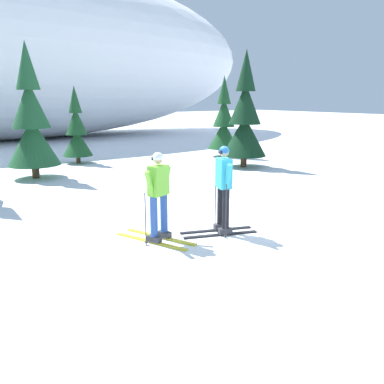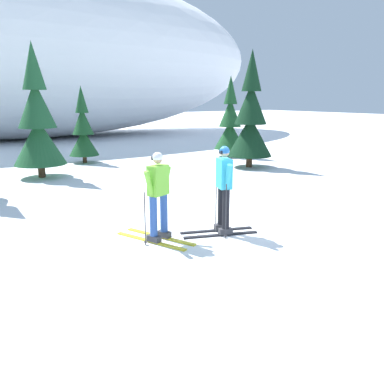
{
  "view_description": "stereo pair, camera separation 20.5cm",
  "coord_description": "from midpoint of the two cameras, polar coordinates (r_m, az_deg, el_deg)",
  "views": [
    {
      "loc": [
        -5.9,
        -6.78,
        2.82
      ],
      "look_at": [
        -1.26,
        -0.27,
        0.95
      ],
      "focal_mm": 38.05,
      "sensor_mm": 36.0,
      "label": 1
    },
    {
      "loc": [
        -5.73,
        -6.89,
        2.82
      ],
      "look_at": [
        -1.26,
        -0.27,
        0.95
      ],
      "focal_mm": 38.05,
      "sensor_mm": 36.0,
      "label": 2
    }
  ],
  "objects": [
    {
      "name": "ground_plane",
      "position": [
        9.41,
        4.69,
        -4.31
      ],
      "size": [
        120.0,
        120.0,
        0.0
      ],
      "primitive_type": "plane",
      "color": "white"
    },
    {
      "name": "skier_cyan_jacket",
      "position": [
        8.46,
        3.7,
        0.54
      ],
      "size": [
        1.64,
        0.93,
        1.85
      ],
      "color": "black",
      "rests_on": "ground"
    },
    {
      "name": "skier_lime_jacket",
      "position": [
        8.0,
        -5.48,
        -0.49
      ],
      "size": [
        1.02,
        1.77,
        1.79
      ],
      "color": "gold",
      "rests_on": "ground"
    },
    {
      "name": "pine_tree_center_left",
      "position": [
        15.36,
        -21.96,
        9.02
      ],
      "size": [
        1.81,
        1.81,
        4.68
      ],
      "color": "#47301E",
      "rests_on": "ground"
    },
    {
      "name": "pine_tree_center_right",
      "position": [
        18.34,
        -16.18,
        8.16
      ],
      "size": [
        1.27,
        1.27,
        3.3
      ],
      "color": "#47301E",
      "rests_on": "ground"
    },
    {
      "name": "pine_tree_right",
      "position": [
        16.79,
        7.06,
        10.1
      ],
      "size": [
        1.8,
        1.8,
        4.65
      ],
      "color": "#47301E",
      "rests_on": "ground"
    },
    {
      "name": "pine_tree_far_right",
      "position": [
        19.77,
        4.17,
        9.59
      ],
      "size": [
        1.47,
        1.47,
        3.81
      ],
      "color": "#47301E",
      "rests_on": "ground"
    },
    {
      "name": "snow_ridge_background",
      "position": [
        30.85,
        -24.35,
        17.49
      ],
      "size": [
        36.49,
        15.59,
        11.47
      ],
      "primitive_type": "ellipsoid",
      "color": "white",
      "rests_on": "ground"
    }
  ]
}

